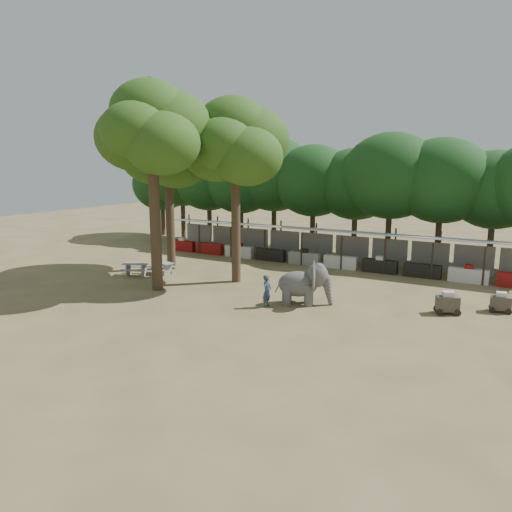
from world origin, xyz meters
The scene contains 12 objects.
ground centered at (0.00, 0.00, 0.00)m, with size 100.00×100.00×0.00m, color brown.
vendor_stalls centered at (0.00, 13.84, 1.18)m, with size 28.00×2.99×2.80m.
yard_tree_left centered at (-9.13, 7.19, 8.20)m, with size 7.10×6.90×11.02m.
yard_tree_center centered at (-6.13, 2.19, 9.21)m, with size 7.10×6.90×12.04m.
yard_tree_back centered at (-3.13, 6.19, 8.54)m, with size 7.10×6.90×11.36m.
backdrop_trees centered at (0.00, 19.00, 5.51)m, with size 46.46×5.95×8.33m.
elephant centered at (2.81, 3.50, 1.13)m, with size 3.04×2.37×2.27m.
handler centered at (1.32, 2.07, 0.85)m, with size 0.61×0.41×1.70m, color #26384C.
picnic_table_near centered at (-9.67, 4.16, 0.54)m, with size 2.05×1.94×0.83m.
picnic_table_far centered at (-8.45, 5.37, 0.53)m, with size 1.87×1.75×0.80m.
cart_front centered at (9.71, 5.46, 0.57)m, with size 1.38×1.17×1.15m.
cart_back centered at (12.01, 7.09, 0.51)m, with size 1.14×0.82×1.04m.
Camera 1 is at (13.19, -20.06, 7.57)m, focal length 35.00 mm.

